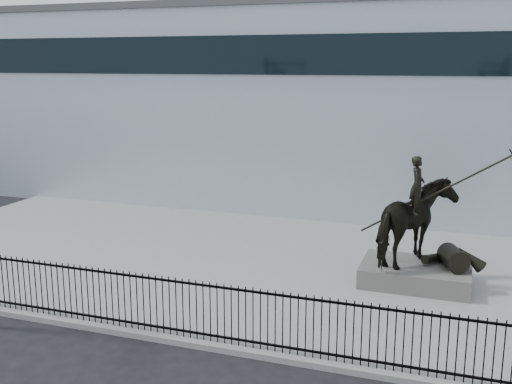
% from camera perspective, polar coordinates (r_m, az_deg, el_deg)
% --- Properties ---
extents(ground, '(120.00, 120.00, 0.00)m').
position_cam_1_polar(ground, '(13.78, -4.97, -16.91)').
color(ground, black).
rests_on(ground, ground).
extents(plaza, '(30.00, 12.00, 0.15)m').
position_cam_1_polar(plaza, '(19.78, 3.41, -7.35)').
color(plaza, gray).
rests_on(plaza, ground).
extents(building, '(44.00, 14.00, 9.00)m').
position_cam_1_polar(building, '(31.42, 10.10, 8.05)').
color(building, silver).
rests_on(building, ground).
extents(picket_fence, '(22.10, 0.10, 1.50)m').
position_cam_1_polar(picket_fence, '(14.41, -2.96, -11.51)').
color(picket_fence, black).
rests_on(picket_fence, plaza).
extents(statue_plinth, '(3.20, 2.21, 0.60)m').
position_cam_1_polar(statue_plinth, '(18.85, 14.95, -7.56)').
color(statue_plinth, '#5D5955').
rests_on(statue_plinth, plaza).
extents(equestrian_statue, '(4.09, 2.53, 3.47)m').
position_cam_1_polar(equestrian_statue, '(18.39, 15.40, -3.01)').
color(equestrian_statue, black).
rests_on(equestrian_statue, statue_plinth).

